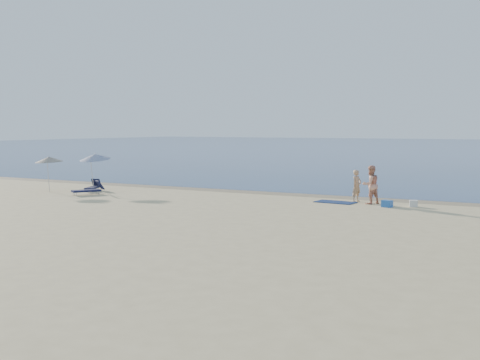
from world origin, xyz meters
name	(u,v)px	position (x,y,z in m)	size (l,w,h in m)	color
sea	(472,148)	(0.00, 100.00, 0.00)	(240.00, 160.00, 0.01)	navy
wet_sand_strip	(285,194)	(0.00, 19.40, 0.00)	(240.00, 1.60, 0.00)	#847254
person_left	(357,186)	(4.54, 17.86, 0.79)	(0.58, 0.38, 1.59)	tan
person_right	(371,185)	(5.37, 17.35, 0.93)	(0.90, 0.70, 1.86)	tan
beach_towel	(335,202)	(3.69, 17.13, 0.02)	(1.92, 1.07, 0.03)	#0E1F48
white_bag	(413,204)	(7.43, 17.28, 0.15)	(0.36, 0.31, 0.31)	silver
blue_cooler	(387,204)	(6.38, 16.59, 0.16)	(0.46, 0.33, 0.33)	blue
umbrella_near	(95,157)	(-10.22, 15.57, 1.99)	(1.84, 1.87, 2.31)	silver
umbrella_far	(49,159)	(-12.40, 14.18, 1.85)	(2.09, 2.09, 2.10)	silver
lounger_left	(93,187)	(-10.47, 15.62, 0.24)	(1.02, 1.59, 0.67)	black
lounger_right	(89,190)	(-9.34, 14.03, 0.28)	(1.38, 1.76, 0.76)	#15193B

